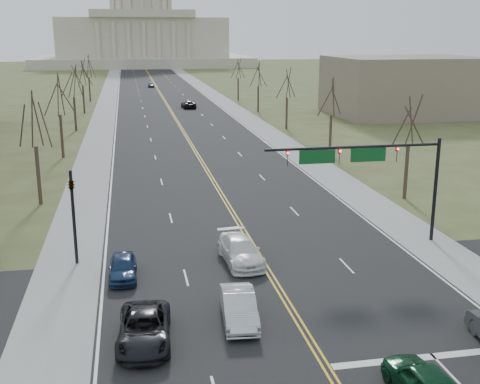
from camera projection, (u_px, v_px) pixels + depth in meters
name	position (u px, v px, depth m)	size (l,w,h in m)	color
ground	(319.00, 356.00, 26.93)	(600.00, 600.00, 0.00)	#434824
road	(164.00, 99.00, 131.42)	(20.00, 380.00, 0.01)	black
cross_road	(285.00, 299.00, 32.63)	(120.00, 14.00, 0.01)	black
sidewalk_left	(108.00, 100.00, 129.27)	(4.00, 380.00, 0.03)	gray
sidewalk_right	(218.00, 98.00, 133.55)	(4.00, 380.00, 0.03)	gray
center_line	(164.00, 99.00, 131.41)	(0.42, 380.00, 0.01)	gold
edge_line_left	(118.00, 100.00, 129.67)	(0.15, 380.00, 0.01)	silver
edge_line_right	(208.00, 98.00, 133.16)	(0.15, 380.00, 0.01)	silver
stop_bar	(433.00, 356.00, 26.87)	(9.50, 0.50, 0.01)	silver
capitol	(142.00, 32.00, 260.67)	(90.00, 60.00, 50.00)	beige
signal_mast	(367.00, 162.00, 39.60)	(12.12, 0.44, 7.20)	black
signal_left	(73.00, 207.00, 36.75)	(0.32, 0.36, 6.00)	black
tree_r_0	(410.00, 124.00, 50.81)	(3.74, 3.74, 8.50)	#32251D
tree_l_0	(34.00, 122.00, 48.98)	(3.96, 3.96, 9.00)	#32251D
tree_r_1	(332.00, 99.00, 69.81)	(3.74, 3.74, 8.50)	#32251D
tree_l_1	(59.00, 97.00, 67.98)	(3.96, 3.96, 9.00)	#32251D
tree_r_2	(287.00, 85.00, 88.80)	(3.74, 3.74, 8.50)	#32251D
tree_l_2	(73.00, 83.00, 86.98)	(3.96, 3.96, 9.00)	#32251D
tree_r_3	(258.00, 76.00, 107.80)	(3.74, 3.74, 8.50)	#32251D
tree_l_3	(82.00, 74.00, 105.98)	(3.96, 3.96, 9.00)	#32251D
tree_r_4	(238.00, 69.00, 126.80)	(3.74, 3.74, 8.50)	#32251D
tree_l_4	(88.00, 68.00, 124.97)	(3.96, 3.96, 9.00)	#32251D
bldg_right_mass	(405.00, 86.00, 104.97)	(25.00, 20.00, 10.00)	#7D6D59
car_nb_inner_lead	(425.00, 383.00, 23.46)	(1.85, 4.60, 1.57)	#0C371D
car_sb_inner_lead	(239.00, 307.00, 29.96)	(1.62, 4.66, 1.53)	#B4B7BD
car_sb_outer_lead	(144.00, 329.00, 27.86)	(2.41, 5.23, 1.45)	black
car_sb_inner_second	(241.00, 251.00, 37.64)	(2.18, 5.36, 1.56)	silver
car_sb_outer_second	(123.00, 267.00, 35.29)	(1.60, 3.97, 1.35)	navy
car_far_nb	(188.00, 104.00, 115.23)	(2.31, 5.02, 1.39)	black
car_far_sb	(151.00, 85.00, 158.94)	(1.57, 3.91, 1.33)	#54575C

